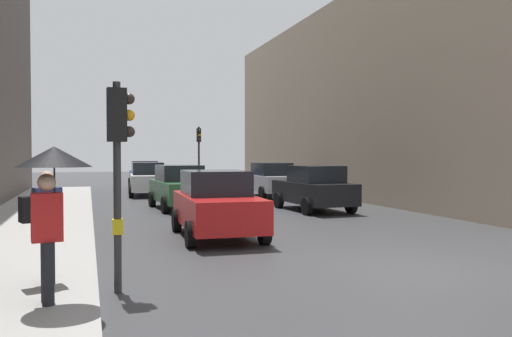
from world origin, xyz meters
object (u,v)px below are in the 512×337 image
(traffic_light_near_left, at_px, (119,148))
(car_white_compact, at_px, (148,179))
(traffic_light_far_median, at_px, (199,146))
(car_silver_hatchback, at_px, (270,180))
(car_green_estate, at_px, (180,187))
(car_blue_van, at_px, (145,175))
(car_red_sedan, at_px, (217,204))
(car_dark_suv, at_px, (314,188))
(pedestrian_with_grey_backpack, at_px, (44,220))
(pedestrian_with_umbrella, at_px, (52,180))

(traffic_light_near_left, bearing_deg, car_white_compact, 82.55)
(traffic_light_far_median, bearing_deg, car_silver_hatchback, -69.66)
(car_green_estate, xyz_separation_m, car_blue_van, (-0.02, 13.55, 0.00))
(car_red_sedan, bearing_deg, car_dark_suv, 45.27)
(car_dark_suv, height_order, pedestrian_with_grey_backpack, pedestrian_with_grey_backpack)
(traffic_light_far_median, distance_m, car_blue_van, 4.33)
(car_red_sedan, height_order, pedestrian_with_grey_backpack, pedestrian_with_grey_backpack)
(car_red_sedan, height_order, pedestrian_with_umbrella, pedestrian_with_umbrella)
(traffic_light_near_left, height_order, car_dark_suv, traffic_light_near_left)
(car_silver_hatchback, xyz_separation_m, car_green_estate, (-5.46, -4.60, 0.00))
(car_red_sedan, distance_m, pedestrian_with_umbrella, 6.97)
(car_silver_hatchback, height_order, pedestrian_with_umbrella, pedestrian_with_umbrella)
(car_white_compact, bearing_deg, traffic_light_far_median, 46.44)
(traffic_light_far_median, relative_size, car_green_estate, 0.91)
(traffic_light_near_left, relative_size, car_blue_van, 0.78)
(car_white_compact, relative_size, car_red_sedan, 1.01)
(car_dark_suv, bearing_deg, pedestrian_with_grey_backpack, -132.67)
(car_silver_hatchback, xyz_separation_m, pedestrian_with_umbrella, (-9.45, -17.87, 0.96))
(car_silver_hatchback, xyz_separation_m, car_red_sedan, (-5.75, -12.04, 0.00))
(car_red_sedan, bearing_deg, car_white_compact, 90.72)
(car_green_estate, bearing_deg, pedestrian_with_grey_backpack, -109.14)
(car_dark_suv, distance_m, car_silver_hatchback, 6.90)
(car_silver_hatchback, bearing_deg, car_red_sedan, -115.53)
(car_dark_suv, bearing_deg, pedestrian_with_umbrella, -128.73)
(traffic_light_near_left, height_order, car_blue_van, traffic_light_near_left)
(traffic_light_near_left, height_order, car_red_sedan, traffic_light_near_left)
(traffic_light_far_median, distance_m, car_green_estate, 11.66)
(car_blue_van, relative_size, pedestrian_with_grey_backpack, 2.41)
(car_silver_hatchback, height_order, car_white_compact, same)
(car_white_compact, bearing_deg, pedestrian_with_grey_backpack, -100.79)
(pedestrian_with_umbrella, distance_m, pedestrian_with_grey_backpack, 1.41)
(traffic_light_far_median, relative_size, pedestrian_with_umbrella, 1.83)
(pedestrian_with_umbrella, bearing_deg, car_silver_hatchback, 62.13)
(car_red_sedan, bearing_deg, car_green_estate, 87.76)
(car_white_compact, xyz_separation_m, car_red_sedan, (0.19, -14.84, 0.00))
(car_green_estate, bearing_deg, traffic_light_near_left, -103.90)
(car_blue_van, bearing_deg, traffic_light_near_left, -96.69)
(traffic_light_near_left, xyz_separation_m, traffic_light_far_median, (6.11, 23.46, 0.40))
(car_blue_van, bearing_deg, traffic_light_far_median, -38.63)
(pedestrian_with_umbrella, bearing_deg, pedestrian_with_grey_backpack, 99.00)
(car_white_compact, xyz_separation_m, pedestrian_with_umbrella, (-3.51, -20.66, 0.96))
(traffic_light_near_left, distance_m, pedestrian_with_umbrella, 1.38)
(car_white_compact, relative_size, car_green_estate, 1.00)
(car_dark_suv, relative_size, pedestrian_with_grey_backpack, 2.41)
(traffic_light_far_median, height_order, car_dark_suv, traffic_light_far_median)
(car_white_compact, height_order, car_green_estate, same)
(car_dark_suv, height_order, car_blue_van, same)
(traffic_light_far_median, distance_m, car_white_compact, 5.43)
(traffic_light_near_left, bearing_deg, car_blue_van, 83.31)
(traffic_light_far_median, distance_m, pedestrian_with_umbrella, 25.38)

